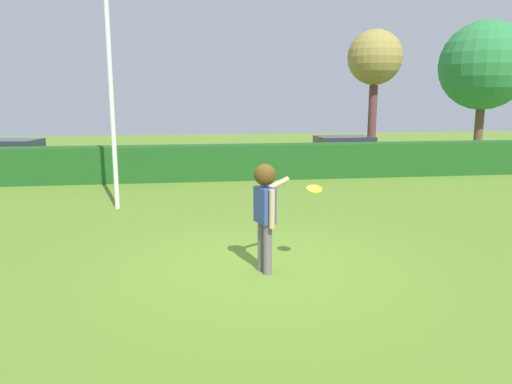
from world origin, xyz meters
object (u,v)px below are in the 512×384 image
object	(u,v)px
frisbee	(314,189)
bare_elm_tree	(375,59)
parked_car_blue	(9,154)
parked_car_red	(344,150)
lamppost	(109,59)
person	(265,203)
oak_tree	(484,66)

from	to	relation	value
frisbee	bare_elm_tree	distance (m)	14.90
parked_car_blue	bare_elm_tree	distance (m)	15.35
bare_elm_tree	parked_car_red	bearing A→B (deg)	-138.84
frisbee	lamppost	xyz separation A→B (m)	(-3.86, 5.09, 2.39)
parked_car_red	bare_elm_tree	size ratio (longest dim) A/B	0.75
frisbee	parked_car_red	world-z (taller)	frisbee
person	parked_car_red	bearing A→B (deg)	66.27
person	parked_car_blue	distance (m)	14.44
parked_car_blue	person	bearing A→B (deg)	-56.86
bare_elm_tree	person	bearing A→B (deg)	-117.52
frisbee	bare_elm_tree	bearing A→B (deg)	65.19
person	lamppost	bearing A→B (deg)	120.33
parked_car_red	oak_tree	world-z (taller)	oak_tree
parked_car_red	lamppost	bearing A→B (deg)	-141.18
parked_car_blue	oak_tree	xyz separation A→B (m)	(21.09, 3.02, 3.61)
parked_car_blue	parked_car_red	world-z (taller)	same
person	oak_tree	distance (m)	20.30
frisbee	lamppost	size ratio (longest dim) A/B	0.04
frisbee	parked_car_red	size ratio (longest dim) A/B	0.06
lamppost	oak_tree	size ratio (longest dim) A/B	1.06
oak_tree	parked_car_blue	bearing A→B (deg)	-171.85
person	parked_car_red	distance (m)	12.89
frisbee	bare_elm_tree	xyz separation A→B (m)	(6.12, 13.24, 3.06)
person	parked_car_red	world-z (taller)	person
person	oak_tree	world-z (taller)	oak_tree
frisbee	bare_elm_tree	world-z (taller)	bare_elm_tree
person	lamppost	size ratio (longest dim) A/B	0.26
parked_car_blue	oak_tree	distance (m)	21.61
frisbee	lamppost	distance (m)	6.82
person	frisbee	size ratio (longest dim) A/B	7.00
lamppost	frisbee	bearing A→B (deg)	-52.81
person	oak_tree	size ratio (longest dim) A/B	0.28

